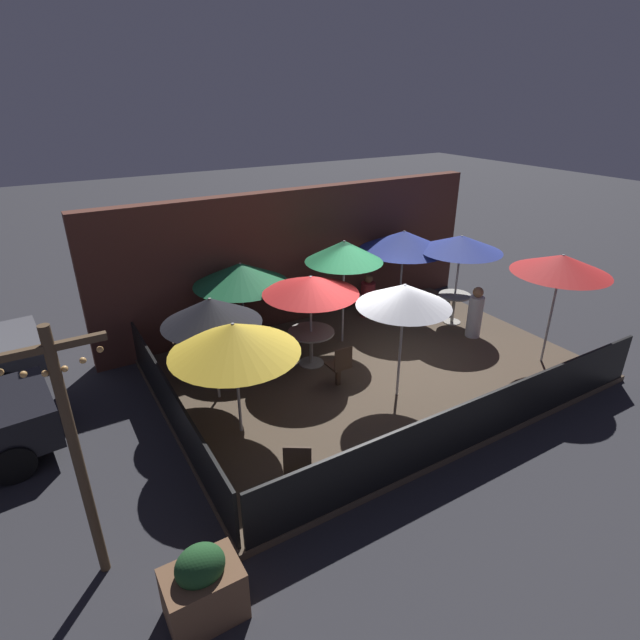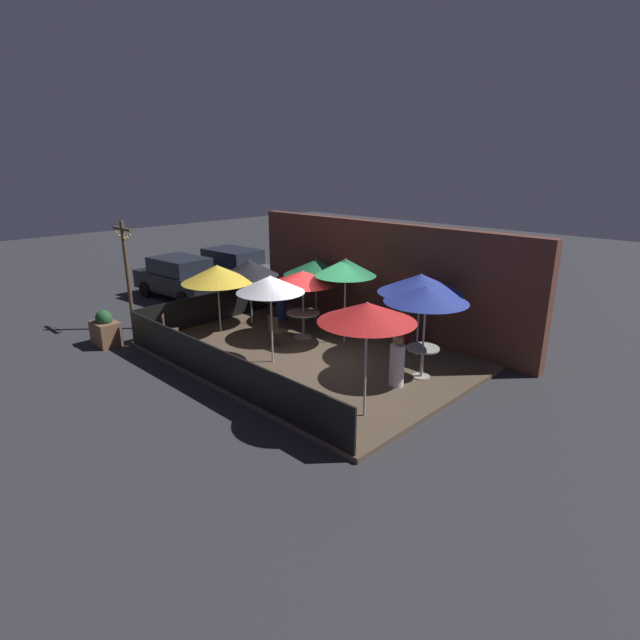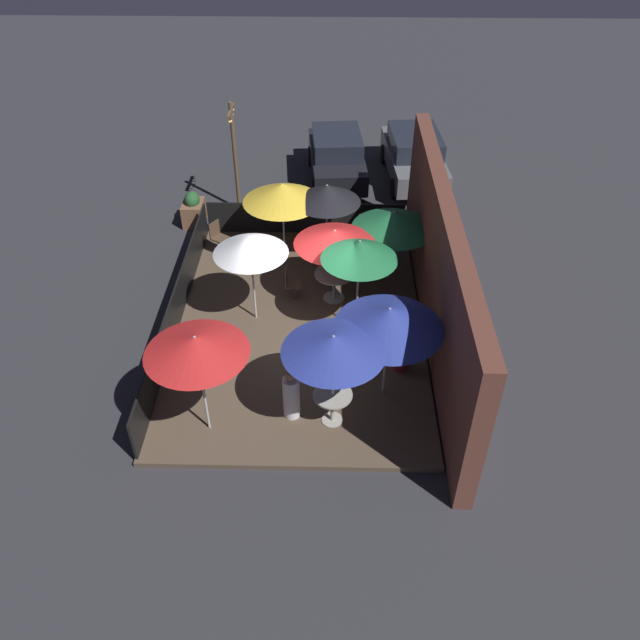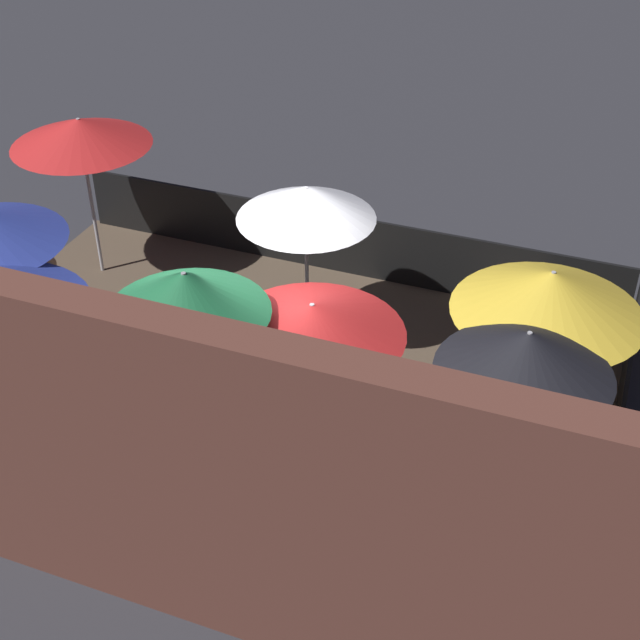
{
  "view_description": "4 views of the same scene",
  "coord_description": "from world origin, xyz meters",
  "px_view_note": "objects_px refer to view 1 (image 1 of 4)",
  "views": [
    {
      "loc": [
        -5.73,
        -7.38,
        5.55
      ],
      "look_at": [
        -0.99,
        0.57,
        1.26
      ],
      "focal_mm": 28.0,
      "sensor_mm": 36.0,
      "label": 1
    },
    {
      "loc": [
        9.16,
        -8.9,
        5.12
      ],
      "look_at": [
        0.63,
        -0.15,
        1.24
      ],
      "focal_mm": 28.0,
      "sensor_mm": 36.0,
      "label": 2
    },
    {
      "loc": [
        11.74,
        0.78,
        9.79
      ],
      "look_at": [
        0.92,
        0.53,
        0.98
      ],
      "focal_mm": 35.0,
      "sensor_mm": 36.0,
      "label": 3
    },
    {
      "loc": [
        -3.83,
        7.9,
        7.24
      ],
      "look_at": [
        -0.65,
        -0.41,
        1.01
      ],
      "focal_mm": 50.0,
      "sensor_mm": 36.0,
      "label": 4
    }
  ],
  "objects_px": {
    "patio_umbrella_2": "(404,241)",
    "patio_chair_1": "(340,365)",
    "patio_umbrella_3": "(404,295)",
    "planter_box": "(203,587)",
    "patio_umbrella_0": "(311,285)",
    "patio_umbrella_6": "(562,264)",
    "patron_1": "(221,349)",
    "patio_umbrella_7": "(211,311)",
    "light_post": "(74,447)",
    "patron_2": "(475,314)",
    "patio_chair_2": "(298,466)",
    "dining_table_0": "(311,338)",
    "patio_umbrella_5": "(234,338)",
    "patio_chair_0": "(182,356)",
    "dining_table_1": "(454,301)",
    "patio_umbrella_1": "(461,243)",
    "patio_umbrella_8": "(241,274)",
    "patio_umbrella_4": "(344,251)",
    "patron_0": "(368,298)"
  },
  "relations": [
    {
      "from": "patio_umbrella_3",
      "to": "patio_umbrella_5",
      "type": "relative_size",
      "value": 1.07
    },
    {
      "from": "patio_umbrella_8",
      "to": "patio_chair_1",
      "type": "height_order",
      "value": "patio_umbrella_8"
    },
    {
      "from": "patio_umbrella_3",
      "to": "patio_umbrella_8",
      "type": "height_order",
      "value": "patio_umbrella_3"
    },
    {
      "from": "patio_umbrella_1",
      "to": "patio_chair_2",
      "type": "relative_size",
      "value": 2.42
    },
    {
      "from": "patio_chair_0",
      "to": "patron_0",
      "type": "bearing_deg",
      "value": 25.05
    },
    {
      "from": "patio_umbrella_3",
      "to": "light_post",
      "type": "distance_m",
      "value": 5.71
    },
    {
      "from": "planter_box",
      "to": "patio_chair_2",
      "type": "bearing_deg",
      "value": 30.1
    },
    {
      "from": "patio_umbrella_6",
      "to": "patron_1",
      "type": "relative_size",
      "value": 2.08
    },
    {
      "from": "patio_umbrella_6",
      "to": "patron_2",
      "type": "relative_size",
      "value": 1.93
    },
    {
      "from": "patio_umbrella_2",
      "to": "light_post",
      "type": "bearing_deg",
      "value": -153.08
    },
    {
      "from": "patio_umbrella_2",
      "to": "light_post",
      "type": "xyz_separation_m",
      "value": [
        -8.06,
        -4.09,
        -0.19
      ]
    },
    {
      "from": "patio_umbrella_4",
      "to": "patio_chair_1",
      "type": "distance_m",
      "value": 2.62
    },
    {
      "from": "patio_umbrella_8",
      "to": "patio_umbrella_5",
      "type": "bearing_deg",
      "value": -114.57
    },
    {
      "from": "patio_chair_0",
      "to": "patio_chair_2",
      "type": "xyz_separation_m",
      "value": [
        0.47,
        -4.08,
        0.02
      ]
    },
    {
      "from": "patio_umbrella_3",
      "to": "patio_chair_1",
      "type": "bearing_deg",
      "value": 134.02
    },
    {
      "from": "patio_chair_1",
      "to": "patron_2",
      "type": "distance_m",
      "value": 3.99
    },
    {
      "from": "planter_box",
      "to": "light_post",
      "type": "xyz_separation_m",
      "value": [
        -0.9,
        1.26,
        1.47
      ]
    },
    {
      "from": "patron_1",
      "to": "planter_box",
      "type": "height_order",
      "value": "patron_1"
    },
    {
      "from": "patio_umbrella_1",
      "to": "patio_chair_1",
      "type": "bearing_deg",
      "value": -165.36
    },
    {
      "from": "patio_umbrella_1",
      "to": "light_post",
      "type": "height_order",
      "value": "light_post"
    },
    {
      "from": "dining_table_0",
      "to": "planter_box",
      "type": "distance_m",
      "value": 5.77
    },
    {
      "from": "dining_table_1",
      "to": "patron_2",
      "type": "relative_size",
      "value": 0.63
    },
    {
      "from": "patio_chair_2",
      "to": "patron_2",
      "type": "xyz_separation_m",
      "value": [
        6.09,
        2.4,
        0.06
      ]
    },
    {
      "from": "patio_umbrella_0",
      "to": "patio_chair_2",
      "type": "height_order",
      "value": "patio_umbrella_0"
    },
    {
      "from": "patio_chair_0",
      "to": "patio_umbrella_3",
      "type": "bearing_deg",
      "value": -21.02
    },
    {
      "from": "patio_umbrella_2",
      "to": "patio_umbrella_8",
      "type": "height_order",
      "value": "patio_umbrella_2"
    },
    {
      "from": "patio_umbrella_7",
      "to": "light_post",
      "type": "bearing_deg",
      "value": -132.63
    },
    {
      "from": "patio_umbrella_8",
      "to": "patio_umbrella_2",
      "type": "bearing_deg",
      "value": -5.37
    },
    {
      "from": "patio_umbrella_1",
      "to": "patio_umbrella_4",
      "type": "height_order",
      "value": "patio_umbrella_4"
    },
    {
      "from": "patio_umbrella_5",
      "to": "patio_umbrella_8",
      "type": "distance_m",
      "value": 3.17
    },
    {
      "from": "patio_umbrella_0",
      "to": "dining_table_0",
      "type": "relative_size",
      "value": 2.03
    },
    {
      "from": "patio_umbrella_5",
      "to": "patio_umbrella_2",
      "type": "bearing_deg",
      "value": 24.25
    },
    {
      "from": "patio_chair_0",
      "to": "patron_1",
      "type": "bearing_deg",
      "value": 7.33
    },
    {
      "from": "patio_umbrella_2",
      "to": "patio_chair_1",
      "type": "relative_size",
      "value": 2.47
    },
    {
      "from": "patio_umbrella_0",
      "to": "patio_umbrella_6",
      "type": "xyz_separation_m",
      "value": [
        4.4,
        -2.5,
        0.4
      ]
    },
    {
      "from": "patio_umbrella_0",
      "to": "patron_1",
      "type": "height_order",
      "value": "patio_umbrella_0"
    },
    {
      "from": "dining_table_1",
      "to": "patio_umbrella_2",
      "type": "bearing_deg",
      "value": 128.57
    },
    {
      "from": "patio_umbrella_3",
      "to": "planter_box",
      "type": "xyz_separation_m",
      "value": [
        -4.69,
        -2.36,
        -1.74
      ]
    },
    {
      "from": "patio_umbrella_3",
      "to": "dining_table_1",
      "type": "xyz_separation_m",
      "value": [
        3.33,
        1.9,
        -1.49
      ]
    },
    {
      "from": "patio_chair_1",
      "to": "patron_2",
      "type": "bearing_deg",
      "value": -87.92
    },
    {
      "from": "patio_chair_0",
      "to": "patio_chair_1",
      "type": "bearing_deg",
      "value": -18.6
    },
    {
      "from": "dining_table_1",
      "to": "patio_umbrella_8",
      "type": "bearing_deg",
      "value": 163.73
    },
    {
      "from": "patio_umbrella_1",
      "to": "patio_umbrella_6",
      "type": "distance_m",
      "value": 2.5
    },
    {
      "from": "patio_umbrella_1",
      "to": "patio_umbrella_8",
      "type": "height_order",
      "value": "patio_umbrella_1"
    },
    {
      "from": "patio_umbrella_4",
      "to": "patio_chair_0",
      "type": "relative_size",
      "value": 2.69
    },
    {
      "from": "planter_box",
      "to": "patio_chair_1",
      "type": "bearing_deg",
      "value": 39.3
    },
    {
      "from": "patio_umbrella_0",
      "to": "patio_umbrella_6",
      "type": "relative_size",
      "value": 0.83
    },
    {
      "from": "patio_umbrella_3",
      "to": "patio_umbrella_8",
      "type": "relative_size",
      "value": 1.09
    },
    {
      "from": "patio_umbrella_5",
      "to": "patio_chair_0",
      "type": "relative_size",
      "value": 2.36
    },
    {
      "from": "patio_chair_2",
      "to": "patron_0",
      "type": "distance_m",
      "value": 6.59
    }
  ]
}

